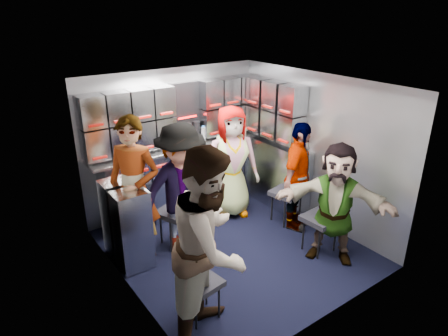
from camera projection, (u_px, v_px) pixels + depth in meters
floor at (234, 248)px, 5.15m from camera, size 3.00×3.00×0.00m
wall_back at (174, 141)px, 5.87m from camera, size 2.80×0.04×2.10m
wall_left at (124, 205)px, 3.99m from camera, size 0.04×3.00×2.10m
wall_right at (316, 150)px, 5.50m from camera, size 0.04×3.00×2.10m
ceiling at (236, 85)px, 4.34m from camera, size 2.80×3.00×0.02m
cart_bank_back at (182, 180)px, 5.92m from camera, size 2.68×0.38×0.99m
cart_bank_left at (126, 224)px, 4.73m from camera, size 0.38×0.76×0.99m
counter at (181, 147)px, 5.73m from camera, size 2.68×0.42×0.03m
locker_bank_back at (177, 114)px, 5.59m from camera, size 2.68×0.28×0.82m
locker_bank_right at (275, 110)px, 5.78m from camera, size 0.28×1.00×0.82m
right_cabinet at (276, 175)px, 6.08m from camera, size 0.28×1.20×1.00m
coffee_niche at (186, 112)px, 5.74m from camera, size 0.46×0.16×0.84m
red_latch_strip at (188, 160)px, 5.63m from camera, size 2.60×0.02×0.03m
jump_seat_near_left at (201, 285)px, 3.88m from camera, size 0.41×0.39×0.43m
jump_seat_mid_left at (176, 214)px, 5.08m from camera, size 0.54×0.53×0.50m
jump_seat_center at (224, 186)px, 6.00m from camera, size 0.41×0.39×0.43m
jump_seat_mid_right at (287, 194)px, 5.63m from camera, size 0.49×0.47×0.48m
jump_seat_near_right at (321, 220)px, 4.95m from camera, size 0.43×0.41×0.48m
attendant_standing at (134, 191)px, 4.66m from camera, size 0.75×0.77×1.79m
attendant_arc_a at (210, 246)px, 3.54m from camera, size 1.15×1.12×1.86m
attendant_arc_b at (182, 190)px, 4.79m from camera, size 1.09×0.63×1.68m
attendant_arc_c at (231, 162)px, 5.70m from camera, size 0.93×0.76×1.64m
attendant_arc_d at (298, 177)px, 5.37m from camera, size 0.96×0.73×1.51m
attendant_arc_e at (335, 203)px, 4.69m from camera, size 1.15×1.38×1.49m
bottle_left at (132, 148)px, 5.22m from camera, size 0.06×0.06×0.27m
bottle_mid at (179, 139)px, 5.61m from camera, size 0.06×0.06×0.24m
bottle_right at (203, 135)px, 5.83m from camera, size 0.07×0.07×0.22m
cup_left at (134, 154)px, 5.26m from camera, size 0.07×0.07×0.10m
cup_right at (244, 130)px, 6.25m from camera, size 0.07×0.07×0.10m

